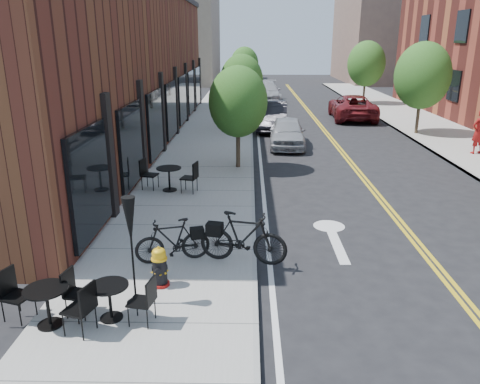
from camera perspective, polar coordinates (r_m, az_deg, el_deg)
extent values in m
plane|color=black|center=(9.77, 2.11, -11.43)|extent=(120.00, 120.00, 0.00)
cube|color=#9E9B93|center=(19.19, -4.36, 3.72)|extent=(4.00, 70.00, 0.12)
cube|color=#4B1F18|center=(23.40, -15.02, 14.32)|extent=(5.00, 28.00, 7.00)
cube|color=#726656|center=(57.04, -7.13, 18.19)|extent=(8.00, 14.00, 10.00)
cube|color=brown|center=(60.71, 17.49, 18.47)|extent=(10.00, 16.00, 12.00)
cylinder|color=#382B1E|center=(17.93, -0.24, 5.60)|extent=(0.16, 0.16, 1.61)
ellipsoid|color=#2E581C|center=(17.64, -0.24, 10.94)|extent=(2.20, 2.20, 2.64)
cylinder|color=#382B1E|center=(25.79, 0.18, 9.53)|extent=(0.16, 0.16, 1.68)
ellipsoid|color=#2E581C|center=(25.59, 0.18, 13.43)|extent=(2.30, 2.30, 2.76)
cylinder|color=#382B1E|center=(33.73, 0.40, 11.48)|extent=(0.16, 0.16, 1.57)
ellipsoid|color=#2E581C|center=(33.58, 0.41, 14.24)|extent=(2.10, 2.10, 2.52)
cylinder|color=#382B1E|center=(41.68, 0.54, 12.85)|extent=(0.16, 0.16, 1.71)
ellipsoid|color=#2E581C|center=(41.55, 0.55, 15.35)|extent=(2.40, 2.40, 2.88)
cylinder|color=#382B1E|center=(26.30, 20.86, 8.69)|extent=(0.16, 0.16, 1.82)
ellipsoid|color=#2E581C|center=(26.09, 21.37, 13.07)|extent=(2.80, 2.80, 3.36)
cylinder|color=#382B1E|center=(37.73, 14.89, 11.79)|extent=(0.16, 0.16, 1.82)
ellipsoid|color=#2E581C|center=(37.58, 15.14, 14.86)|extent=(2.80, 2.80, 3.36)
cylinder|color=maroon|center=(9.69, -9.66, -10.97)|extent=(0.45, 0.45, 0.05)
cylinder|color=black|center=(9.56, -9.74, -9.53)|extent=(0.35, 0.35, 0.55)
cylinder|color=gold|center=(9.43, -9.84, -8.01)|extent=(0.39, 0.39, 0.04)
cylinder|color=gold|center=(9.40, -9.86, -7.61)|extent=(0.34, 0.34, 0.13)
ellipsoid|color=gold|center=(9.37, -9.88, -7.20)|extent=(0.32, 0.32, 0.16)
cylinder|color=gold|center=(9.34, -9.91, -6.75)|extent=(0.06, 0.06, 0.05)
imported|color=black|center=(10.41, -8.22, -5.87)|extent=(1.72, 0.91, 0.99)
imported|color=black|center=(10.22, 0.39, -5.60)|extent=(2.03, 0.96, 1.17)
cylinder|color=black|center=(9.00, -22.10, -14.71)|extent=(0.54, 0.54, 0.03)
cylinder|color=black|center=(8.83, -22.36, -12.87)|extent=(0.07, 0.07, 0.68)
cylinder|color=black|center=(8.67, -22.64, -10.90)|extent=(0.93, 0.93, 0.03)
cylinder|color=black|center=(8.86, -15.37, -14.54)|extent=(0.47, 0.47, 0.03)
cylinder|color=black|center=(8.70, -15.55, -12.80)|extent=(0.06, 0.06, 0.63)
cylinder|color=black|center=(8.54, -15.73, -10.95)|extent=(0.81, 0.81, 0.03)
cylinder|color=black|center=(15.43, -8.56, 0.26)|extent=(0.56, 0.56, 0.03)
cylinder|color=black|center=(15.33, -8.62, 1.55)|extent=(0.08, 0.08, 0.73)
cylinder|color=black|center=(15.22, -8.68, 2.89)|extent=(0.96, 0.96, 0.03)
cylinder|color=black|center=(9.18, -12.54, -13.01)|extent=(0.34, 0.34, 0.04)
cylinder|color=black|center=(8.70, -13.00, -7.24)|extent=(0.04, 0.04, 2.03)
cone|color=black|center=(8.46, -13.29, -3.48)|extent=(0.25, 0.25, 0.90)
imported|color=#999BA0|center=(22.09, 5.77, 7.25)|extent=(1.80, 4.06, 1.36)
imported|color=black|center=(26.39, 3.88, 9.26)|extent=(1.78, 4.69, 1.53)
imported|color=#9E9EA3|center=(37.90, 3.13, 12.06)|extent=(2.32, 5.66, 1.64)
imported|color=maroon|center=(30.68, 13.51, 10.05)|extent=(2.81, 5.61, 1.52)
imported|color=maroon|center=(22.52, 27.11, 6.59)|extent=(0.81, 0.67, 1.91)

